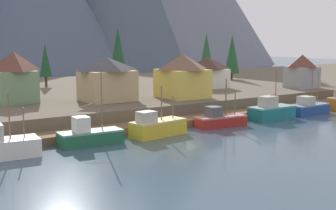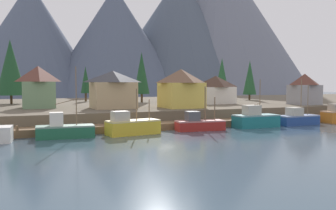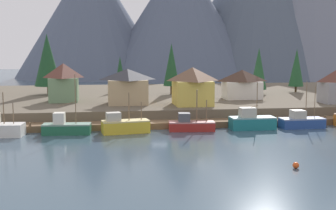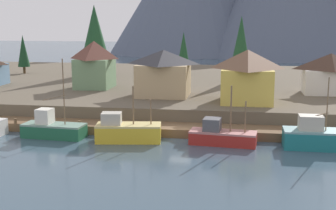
{
  "view_description": "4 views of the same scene",
  "coord_description": "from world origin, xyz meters",
  "px_view_note": "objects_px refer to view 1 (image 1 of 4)",
  "views": [
    {
      "loc": [
        -35.72,
        -48.3,
        11.72
      ],
      "look_at": [
        -1.07,
        2.36,
        2.94
      ],
      "focal_mm": 49.34,
      "sensor_mm": 36.0,
      "label": 1
    },
    {
      "loc": [
        -19.94,
        -49.23,
        6.98
      ],
      "look_at": [
        1.13,
        1.68,
        3.62
      ],
      "focal_mm": 39.19,
      "sensor_mm": 36.0,
      "label": 2
    },
    {
      "loc": [
        -8.98,
        -70.77,
        12.89
      ],
      "look_at": [
        1.63,
        2.16,
        3.64
      ],
      "focal_mm": 48.75,
      "sensor_mm": 36.0,
      "label": 3
    },
    {
      "loc": [
        6.34,
        -49.27,
        13.27
      ],
      "look_at": [
        -1.8,
        2.3,
        3.38
      ],
      "focal_mm": 48.46,
      "sensor_mm": 36.0,
      "label": 4
    }
  ],
  "objects_px": {
    "house_white": "(207,72)",
    "fishing_boat_blue": "(308,108)",
    "fishing_boat_white": "(1,146)",
    "fishing_boat_green": "(89,136)",
    "fishing_boat_red": "(220,120)",
    "conifer_back_left": "(45,60)",
    "house_tan": "(107,79)",
    "fishing_boat_yellow": "(157,127)",
    "fishing_boat_teal": "(271,111)",
    "house_green": "(14,77)",
    "conifer_back_right": "(206,56)",
    "conifer_near_left": "(232,54)",
    "house_yellow": "(182,75)",
    "conifer_near_right": "(118,53)",
    "house_grey": "(302,71)"
  },
  "relations": [
    {
      "from": "house_white",
      "to": "fishing_boat_blue",
      "type": "bearing_deg",
      "value": -80.51
    },
    {
      "from": "fishing_boat_yellow",
      "to": "conifer_back_right",
      "type": "bearing_deg",
      "value": 34.6
    },
    {
      "from": "house_yellow",
      "to": "fishing_boat_red",
      "type": "bearing_deg",
      "value": -102.54
    },
    {
      "from": "conifer_near_right",
      "to": "house_green",
      "type": "bearing_deg",
      "value": -154.88
    },
    {
      "from": "fishing_boat_white",
      "to": "fishing_boat_yellow",
      "type": "relative_size",
      "value": 0.99
    },
    {
      "from": "conifer_near_right",
      "to": "conifer_back_left",
      "type": "distance_m",
      "value": 14.49
    },
    {
      "from": "conifer_near_left",
      "to": "house_tan",
      "type": "bearing_deg",
      "value": -157.1
    },
    {
      "from": "fishing_boat_red",
      "to": "conifer_back_right",
      "type": "distance_m",
      "value": 36.79
    },
    {
      "from": "fishing_boat_blue",
      "to": "house_yellow",
      "type": "xyz_separation_m",
      "value": [
        -15.55,
        12.29,
        5.0
      ]
    },
    {
      "from": "fishing_boat_green",
      "to": "fishing_boat_yellow",
      "type": "relative_size",
      "value": 1.22
    },
    {
      "from": "fishing_boat_yellow",
      "to": "house_yellow",
      "type": "bearing_deg",
      "value": 35.69
    },
    {
      "from": "fishing_boat_white",
      "to": "fishing_boat_green",
      "type": "height_order",
      "value": "fishing_boat_green"
    },
    {
      "from": "fishing_boat_red",
      "to": "house_green",
      "type": "height_order",
      "value": "house_green"
    },
    {
      "from": "fishing_boat_white",
      "to": "fishing_boat_green",
      "type": "xyz_separation_m",
      "value": [
        9.74,
        0.37,
        -0.14
      ]
    },
    {
      "from": "house_green",
      "to": "conifer_near_left",
      "type": "height_order",
      "value": "conifer_near_left"
    },
    {
      "from": "fishing_boat_teal",
      "to": "house_green",
      "type": "height_order",
      "value": "house_green"
    },
    {
      "from": "fishing_boat_teal",
      "to": "conifer_back_left",
      "type": "distance_m",
      "value": 45.92
    },
    {
      "from": "fishing_boat_red",
      "to": "conifer_back_left",
      "type": "bearing_deg",
      "value": 108.34
    },
    {
      "from": "fishing_boat_blue",
      "to": "house_white",
      "type": "bearing_deg",
      "value": 97.86
    },
    {
      "from": "fishing_boat_yellow",
      "to": "fishing_boat_blue",
      "type": "relative_size",
      "value": 0.97
    },
    {
      "from": "fishing_boat_green",
      "to": "fishing_boat_blue",
      "type": "height_order",
      "value": "fishing_boat_green"
    },
    {
      "from": "fishing_boat_teal",
      "to": "conifer_near_right",
      "type": "bearing_deg",
      "value": 103.86
    },
    {
      "from": "house_grey",
      "to": "house_yellow",
      "type": "distance_m",
      "value": 27.52
    },
    {
      "from": "house_white",
      "to": "conifer_back_left",
      "type": "bearing_deg",
      "value": 139.78
    },
    {
      "from": "fishing_boat_green",
      "to": "fishing_boat_yellow",
      "type": "bearing_deg",
      "value": 1.75
    },
    {
      "from": "fishing_boat_green",
      "to": "fishing_boat_teal",
      "type": "xyz_separation_m",
      "value": [
        29.06,
        0.03,
        0.2
      ]
    },
    {
      "from": "conifer_near_left",
      "to": "conifer_back_right",
      "type": "distance_m",
      "value": 11.08
    },
    {
      "from": "house_yellow",
      "to": "conifer_near_left",
      "type": "height_order",
      "value": "conifer_near_left"
    },
    {
      "from": "fishing_boat_white",
      "to": "fishing_boat_blue",
      "type": "height_order",
      "value": "fishing_boat_blue"
    },
    {
      "from": "fishing_boat_yellow",
      "to": "house_green",
      "type": "xyz_separation_m",
      "value": [
        -10.63,
        21.73,
        5.15
      ]
    },
    {
      "from": "house_green",
      "to": "conifer_near_left",
      "type": "distance_m",
      "value": 53.95
    },
    {
      "from": "fishing_boat_red",
      "to": "conifer_back_left",
      "type": "height_order",
      "value": "conifer_back_left"
    },
    {
      "from": "fishing_boat_blue",
      "to": "house_grey",
      "type": "relative_size",
      "value": 1.21
    },
    {
      "from": "conifer_near_left",
      "to": "house_yellow",
      "type": "bearing_deg",
      "value": -144.88
    },
    {
      "from": "fishing_boat_teal",
      "to": "fishing_boat_blue",
      "type": "distance_m",
      "value": 8.38
    },
    {
      "from": "fishing_boat_teal",
      "to": "house_white",
      "type": "xyz_separation_m",
      "value": [
        4.89,
        20.9,
        4.31
      ]
    },
    {
      "from": "fishing_boat_green",
      "to": "fishing_boat_blue",
      "type": "distance_m",
      "value": 37.43
    },
    {
      "from": "house_white",
      "to": "fishing_boat_green",
      "type": "bearing_deg",
      "value": -148.34
    },
    {
      "from": "house_tan",
      "to": "conifer_back_right",
      "type": "distance_m",
      "value": 33.17
    },
    {
      "from": "house_green",
      "to": "conifer_back_left",
      "type": "relative_size",
      "value": 0.88
    },
    {
      "from": "fishing_boat_blue",
      "to": "conifer_back_right",
      "type": "xyz_separation_m",
      "value": [
        2.92,
        29.1,
        7.25
      ]
    },
    {
      "from": "conifer_back_left",
      "to": "conifer_back_right",
      "type": "distance_m",
      "value": 32.78
    },
    {
      "from": "fishing_boat_teal",
      "to": "house_green",
      "type": "distance_m",
      "value": 37.9
    },
    {
      "from": "house_white",
      "to": "fishing_boat_red",
      "type": "bearing_deg",
      "value": -125.31
    },
    {
      "from": "fishing_boat_green",
      "to": "house_green",
      "type": "xyz_separation_m",
      "value": [
        -1.86,
        21.36,
        5.27
      ]
    },
    {
      "from": "fishing_boat_red",
      "to": "conifer_back_left",
      "type": "xyz_separation_m",
      "value": [
        -9.24,
        41.25,
        6.68
      ]
    },
    {
      "from": "fishing_boat_red",
      "to": "house_grey",
      "type": "distance_m",
      "value": 32.67
    },
    {
      "from": "fishing_boat_green",
      "to": "house_tan",
      "type": "distance_m",
      "value": 19.23
    },
    {
      "from": "house_white",
      "to": "house_tan",
      "type": "bearing_deg",
      "value": -167.27
    },
    {
      "from": "house_yellow",
      "to": "house_green",
      "type": "height_order",
      "value": "house_green"
    }
  ]
}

